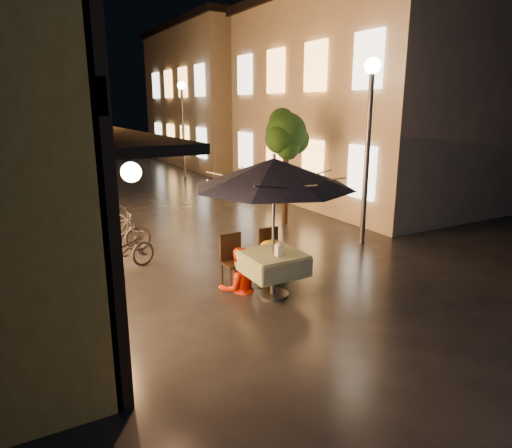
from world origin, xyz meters
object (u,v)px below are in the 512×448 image
streetlamp_near (369,119)px  bicycle_0 (120,253)px  table_lantern (279,248)px  person_orange (239,248)px  person_yellow (271,241)px  cafe_table (273,263)px  patio_umbrella (274,173)px

streetlamp_near → bicycle_0: (-5.51, 0.83, -2.51)m
table_lantern → person_orange: (-0.40, 0.70, -0.14)m
person_yellow → streetlamp_near: bearing=179.0°
person_orange → person_yellow: bearing=-167.6°
person_orange → bicycle_0: bearing=-43.5°
person_yellow → person_orange: bearing=-12.7°
bicycle_0 → cafe_table: bearing=-159.9°
streetlamp_near → cafe_table: streetlamp_near is taller
table_lantern → bicycle_0: bearing=127.8°
streetlamp_near → cafe_table: size_ratio=4.27×
person_orange → cafe_table: bearing=134.2°
patio_umbrella → bicycle_0: size_ratio=1.74×
streetlamp_near → bicycle_0: bearing=171.4°
person_orange → person_yellow: (0.72, 0.08, 0.01)m
patio_umbrella → person_yellow: (0.32, 0.59, -1.37)m
table_lantern → person_yellow: size_ratio=0.16×
person_orange → patio_umbrella: bearing=134.2°
streetlamp_near → bicycle_0: 6.11m
streetlamp_near → person_orange: streetlamp_near is taller
streetlamp_near → person_yellow: streetlamp_near is taller
person_yellow → bicycle_0: (-2.36, 1.84, -0.37)m
patio_umbrella → bicycle_0: (-2.04, 2.44, -1.74)m
person_orange → bicycle_0: size_ratio=1.00×
streetlamp_near → cafe_table: 4.48m
cafe_table → person_orange: (-0.40, 0.51, 0.19)m
cafe_table → bicycle_0: (-2.04, 2.44, -0.18)m
cafe_table → patio_umbrella: size_ratio=0.37×
streetlamp_near → person_orange: 4.56m
streetlamp_near → patio_umbrella: streetlamp_near is taller
person_orange → bicycle_0: 2.55m
bicycle_0 → person_orange: bearing=-159.4°
streetlamp_near → patio_umbrella: size_ratio=1.57×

